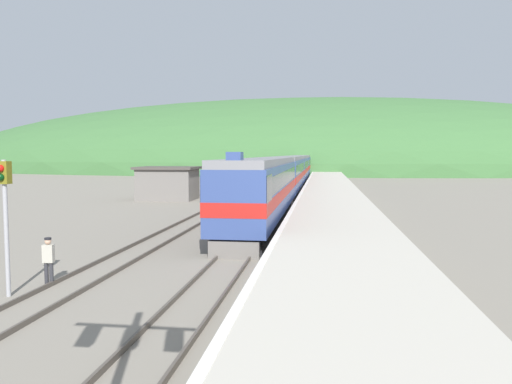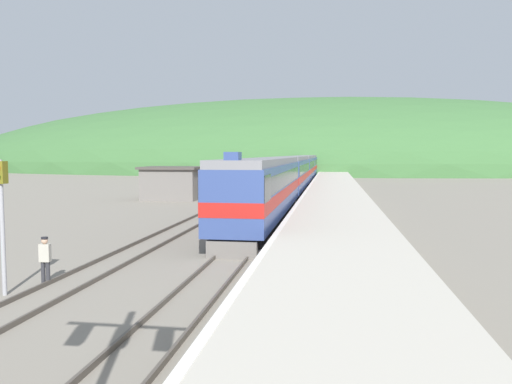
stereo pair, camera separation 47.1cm
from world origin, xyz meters
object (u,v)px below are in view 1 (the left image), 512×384
Objects in this scene: siding_train at (262,172)px; signal_post_siding at (5,200)px; carriage_second at (287,175)px; carriage_fourth at (303,166)px; track_worker at (48,259)px; carriage_third at (297,169)px; express_train_lead_car at (263,189)px.

signal_post_siding is at bearing -91.45° from siding_train.
signal_post_siding is (-6.11, -38.91, 0.79)m from carriage_second.
carriage_fourth is 0.46× the size of siding_train.
carriage_second reaches higher than track_worker.
carriage_fourth is 25.01m from siding_train.
carriage_second is 17.17m from siding_train.
carriage_third is 11.78× the size of track_worker.
carriage_second and carriage_third have the same top height.
express_train_lead_car is at bearing -83.01° from siding_train.
carriage_fourth is at bearing 90.00° from express_train_lead_car.
carriage_second is 4.51× the size of signal_post_siding.
carriage_third is 1.00× the size of carriage_fourth.
carriage_third is (0.00, 20.53, 0.00)m from carriage_second.
siding_train is (-4.70, 38.35, -0.39)m from express_train_lead_car.
express_train_lead_car is 16.64m from track_worker.
carriage_second is 41.07m from carriage_fourth.
carriage_fourth is 78.75m from track_worker.
carriage_second is at bearing 81.08° from signal_post_siding.
signal_post_siding reaches higher than siding_train.
express_train_lead_car is 0.51× the size of siding_train.
express_train_lead_car is at bearing -90.00° from carriage_fourth.
express_train_lead_car reaches higher than carriage_second.
carriage_fourth is (0.00, 20.53, 0.00)m from carriage_third.
carriage_third is at bearing 84.54° from track_worker.
signal_post_siding is 2.61× the size of track_worker.
siding_train is 9.89× the size of signal_post_siding.
siding_train is (-4.70, 16.51, -0.37)m from carriage_second.
signal_post_siding is (-1.40, -55.42, 1.16)m from siding_train.
carriage_third is at bearing 90.00° from express_train_lead_car.
siding_train reaches higher than track_worker.
carriage_fourth reaches higher than track_worker.
track_worker is (-5.55, -58.01, -1.37)m from carriage_third.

